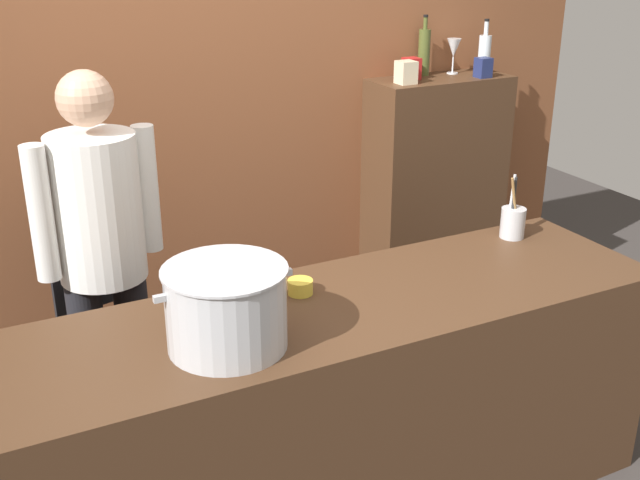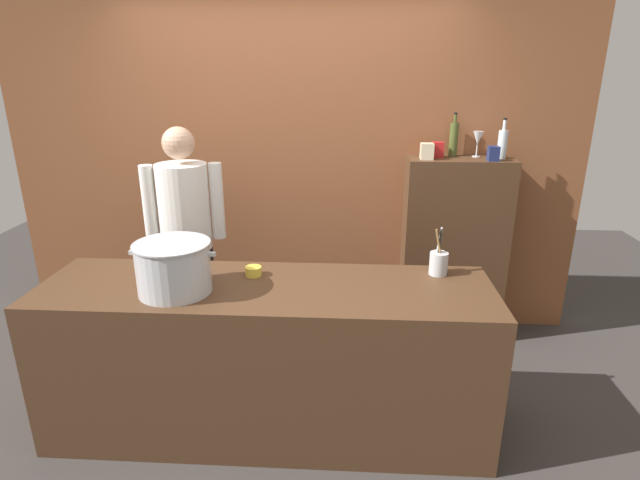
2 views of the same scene
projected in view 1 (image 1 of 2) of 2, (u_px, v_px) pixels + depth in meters
brick_back_panel at (200, 71)px, 3.69m from camera, size 4.40×0.10×3.00m
prep_counter at (339, 411)px, 2.93m from camera, size 2.46×0.70×0.90m
bar_cabinet at (434, 204)px, 4.34m from camera, size 0.76×0.32×1.40m
chef at (101, 247)px, 3.07m from camera, size 0.52×0.39×1.66m
stockpot_large at (226, 308)px, 2.43m from camera, size 0.45×0.39×0.27m
utensil_crock at (513, 222)px, 3.32m from camera, size 0.10×0.10×0.27m
butter_jar at (300, 287)px, 2.82m from camera, size 0.09×0.09×0.05m
wine_bottle_clear at (484, 53)px, 4.16m from camera, size 0.07×0.07×0.28m
wine_bottle_olive at (424, 51)px, 4.09m from camera, size 0.06×0.06×0.31m
wine_glass_wide at (454, 49)px, 4.13m from camera, size 0.08×0.08×0.18m
spice_tin_navy at (483, 68)px, 4.06m from camera, size 0.07×0.07×0.10m
spice_tin_red at (411, 69)px, 4.01m from camera, size 0.08×0.08×0.11m
spice_tin_cream at (406, 72)px, 3.90m from camera, size 0.09×0.09×0.11m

